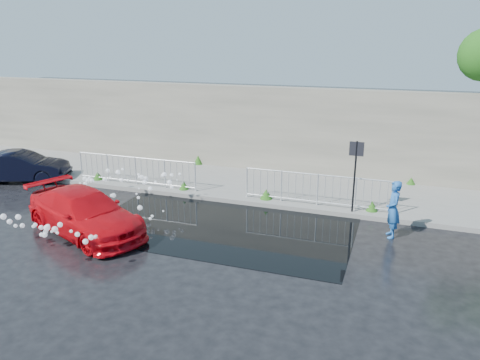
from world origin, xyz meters
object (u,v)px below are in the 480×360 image
(dark_car, at_px, (21,167))
(red_car, at_px, (85,213))
(sign_post, at_px, (355,165))
(person, at_px, (393,209))

(dark_car, bearing_deg, red_car, -142.52)
(sign_post, distance_m, red_car, 8.41)
(sign_post, distance_m, person, 2.01)
(sign_post, height_order, dark_car, sign_post)
(sign_post, relative_size, dark_car, 0.68)
(red_car, height_order, dark_car, red_car)
(red_car, xyz_separation_m, dark_car, (-5.77, 3.54, -0.03))
(dark_car, relative_size, person, 2.18)
(red_car, relative_size, person, 2.60)
(dark_car, bearing_deg, person, -114.18)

